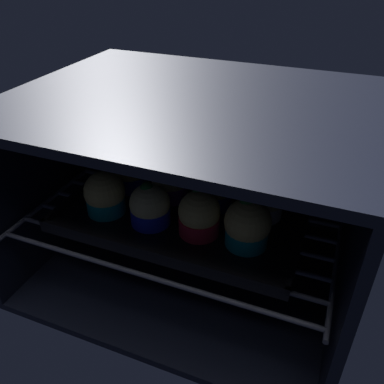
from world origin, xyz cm
name	(u,v)px	position (x,y,z in cm)	size (l,w,h in cm)	color
oven_cavity	(199,183)	(0.00, 26.25, 17.00)	(59.00, 47.00, 37.00)	black
oven_rack	(191,209)	(0.00, 22.00, 13.60)	(54.80, 42.00, 0.80)	#444756
baking_tray	(192,202)	(0.00, 22.64, 14.67)	(42.74, 34.12, 2.20)	black
muffin_row0_col0	(105,195)	(-12.97, 13.63, 18.70)	(7.28, 7.28, 7.83)	#0C8C84
muffin_row0_col1	(150,207)	(-4.11, 13.66, 18.45)	(6.97, 6.97, 7.94)	#1928B7
muffin_row0_col2	(199,215)	(4.67, 14.17, 18.69)	(6.96, 6.96, 7.95)	red
muffin_row0_col3	(247,225)	(12.76, 14.24, 18.91)	(7.48, 7.48, 8.58)	#0C8C84
muffin_row1_col0	(130,173)	(-13.00, 22.54, 18.29)	(6.86, 6.86, 7.37)	#1928B7
muffin_row1_col1	(170,182)	(-4.35, 22.25, 18.35)	(6.86, 6.86, 7.25)	#7A238C
muffin_row1_col2	(214,189)	(4.25, 22.80, 18.67)	(6.91, 6.91, 7.69)	#1928B7
muffin_row1_col3	(264,199)	(13.35, 22.98, 18.66)	(7.36, 7.36, 7.78)	silver
muffin_row2_col0	(151,153)	(-12.71, 31.00, 18.82)	(7.05, 7.05, 8.40)	silver
muffin_row2_col1	(190,160)	(-4.11, 31.59, 18.56)	(7.51, 7.51, 8.09)	#0C8C84
muffin_row2_col2	(227,166)	(3.96, 31.49, 18.78)	(7.05, 7.05, 8.32)	silver
muffin_row2_col3	(271,176)	(12.94, 30.94, 18.77)	(6.93, 6.93, 7.85)	red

